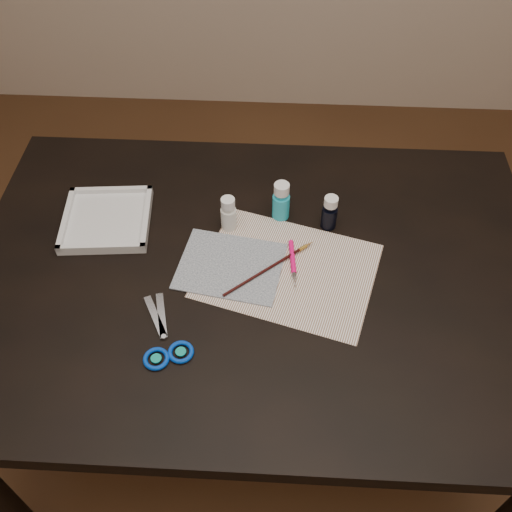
{
  "coord_description": "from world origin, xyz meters",
  "views": [
    {
      "loc": [
        0.04,
        -0.8,
        1.74
      ],
      "look_at": [
        0.0,
        0.0,
        0.8
      ],
      "focal_mm": 40.0,
      "sensor_mm": 36.0,
      "label": 1
    }
  ],
  "objects_px": {
    "paint_bottle_white": "(228,213)",
    "paint_bottle_cyan": "(281,201)",
    "canvas": "(230,266)",
    "palette_tray": "(107,219)",
    "paint_bottle_navy": "(330,212)",
    "paper": "(288,270)",
    "scissors": "(158,331)"
  },
  "relations": [
    {
      "from": "paper",
      "to": "palette_tray",
      "type": "height_order",
      "value": "palette_tray"
    },
    {
      "from": "canvas",
      "to": "palette_tray",
      "type": "xyz_separation_m",
      "value": [
        -0.31,
        0.12,
        0.01
      ]
    },
    {
      "from": "paint_bottle_white",
      "to": "scissors",
      "type": "relative_size",
      "value": 0.44
    },
    {
      "from": "paint_bottle_white",
      "to": "paint_bottle_navy",
      "type": "xyz_separation_m",
      "value": [
        0.24,
        0.02,
        -0.0
      ]
    },
    {
      "from": "canvas",
      "to": "paint_bottle_white",
      "type": "bearing_deg",
      "value": 96.14
    },
    {
      "from": "palette_tray",
      "to": "paper",
      "type": "bearing_deg",
      "value": -16.16
    },
    {
      "from": "paper",
      "to": "paint_bottle_white",
      "type": "xyz_separation_m",
      "value": [
        -0.14,
        0.13,
        0.04
      ]
    },
    {
      "from": "paint_bottle_white",
      "to": "paint_bottle_cyan",
      "type": "relative_size",
      "value": 0.9
    },
    {
      "from": "paint_bottle_navy",
      "to": "paint_bottle_white",
      "type": "bearing_deg",
      "value": -175.92
    },
    {
      "from": "paint_bottle_navy",
      "to": "canvas",
      "type": "bearing_deg",
      "value": -147.77
    },
    {
      "from": "scissors",
      "to": "palette_tray",
      "type": "bearing_deg",
      "value": 1.82
    },
    {
      "from": "paint_bottle_white",
      "to": "paint_bottle_navy",
      "type": "height_order",
      "value": "same"
    },
    {
      "from": "paint_bottle_navy",
      "to": "palette_tray",
      "type": "height_order",
      "value": "paint_bottle_navy"
    },
    {
      "from": "paper",
      "to": "scissors",
      "type": "height_order",
      "value": "scissors"
    },
    {
      "from": "scissors",
      "to": "paint_bottle_cyan",
      "type": "bearing_deg",
      "value": -62.67
    },
    {
      "from": "canvas",
      "to": "palette_tray",
      "type": "relative_size",
      "value": 1.12
    },
    {
      "from": "scissors",
      "to": "palette_tray",
      "type": "height_order",
      "value": "palette_tray"
    },
    {
      "from": "paper",
      "to": "paint_bottle_white",
      "type": "bearing_deg",
      "value": 138.15
    },
    {
      "from": "paint_bottle_white",
      "to": "palette_tray",
      "type": "distance_m",
      "value": 0.29
    },
    {
      "from": "paint_bottle_cyan",
      "to": "scissors",
      "type": "bearing_deg",
      "value": -124.7
    },
    {
      "from": "palette_tray",
      "to": "paint_bottle_navy",
      "type": "bearing_deg",
      "value": 1.98
    },
    {
      "from": "paint_bottle_cyan",
      "to": "palette_tray",
      "type": "xyz_separation_m",
      "value": [
        -0.41,
        -0.04,
        -0.04
      ]
    },
    {
      "from": "paint_bottle_navy",
      "to": "scissors",
      "type": "bearing_deg",
      "value": -137.88
    },
    {
      "from": "paint_bottle_white",
      "to": "scissors",
      "type": "height_order",
      "value": "paint_bottle_white"
    },
    {
      "from": "paper",
      "to": "paint_bottle_cyan",
      "type": "bearing_deg",
      "value": 96.99
    },
    {
      "from": "paint_bottle_navy",
      "to": "scissors",
      "type": "height_order",
      "value": "paint_bottle_navy"
    },
    {
      "from": "paint_bottle_white",
      "to": "paint_bottle_cyan",
      "type": "bearing_deg",
      "value": 19.71
    },
    {
      "from": "canvas",
      "to": "scissors",
      "type": "relative_size",
      "value": 1.12
    },
    {
      "from": "canvas",
      "to": "paint_bottle_white",
      "type": "distance_m",
      "value": 0.13
    },
    {
      "from": "canvas",
      "to": "paint_bottle_white",
      "type": "xyz_separation_m",
      "value": [
        -0.01,
        0.12,
        0.04
      ]
    },
    {
      "from": "paper",
      "to": "paint_bottle_navy",
      "type": "xyz_separation_m",
      "value": [
        0.09,
        0.14,
        0.04
      ]
    },
    {
      "from": "canvas",
      "to": "paper",
      "type": "bearing_deg",
      "value": -1.85
    }
  ]
}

